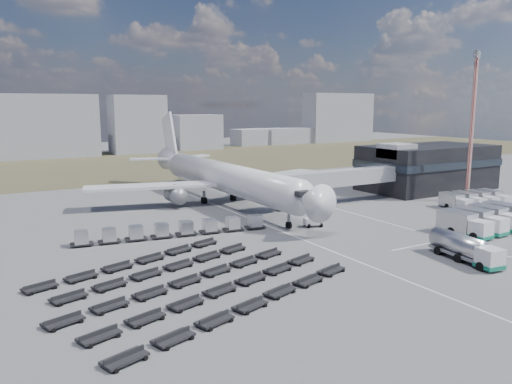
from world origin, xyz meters
TOP-DOWN VIEW (x-y plane):
  - ground at (0.00, 0.00)m, footprint 420.00×420.00m
  - grass_strip at (0.00, 110.00)m, footprint 420.00×90.00m
  - lane_markings at (9.77, 3.00)m, footprint 47.12×110.00m
  - terminal at (47.77, 23.96)m, footprint 30.40×16.40m
  - jet_bridge at (15.90, 20.42)m, footprint 30.30×3.80m
  - airliner at (0.00, 32.38)m, footprint 51.59×64.53m
  - skyline at (-0.11, 148.74)m, footprint 302.49×25.27m
  - fuel_tanker at (9.54, -15.72)m, footprint 3.91×10.36m
  - pushback_tug at (4.00, 8.00)m, footprint 3.27×2.41m
  - catering_truck at (8.60, 39.44)m, footprint 4.22×6.21m
  - service_trucks_near at (25.69, -7.37)m, footprint 14.78×8.63m
  - service_trucks_far at (39.54, 4.97)m, footprint 12.65×8.03m
  - uld_row at (-17.45, 13.06)m, footprint 28.55×5.66m
  - baggage_dollies at (-23.35, -6.28)m, footprint 34.57×28.81m
  - floodlight_mast at (43.64, 9.90)m, footprint 2.76×2.26m

SIDE VIEW (x-z plane):
  - ground at x=0.00m, z-range 0.00..0.00m
  - grass_strip at x=0.00m, z-range 0.00..0.01m
  - lane_markings at x=9.77m, z-range 0.00..0.01m
  - baggage_dollies at x=-23.35m, z-range 0.00..0.82m
  - pushback_tug at x=4.00m, z-range 0.00..1.36m
  - uld_row at x=-17.45m, z-range 0.19..2.12m
  - catering_truck at x=8.60m, z-range 0.03..2.67m
  - service_trucks_far at x=39.54m, z-range 0.11..2.76m
  - fuel_tanker at x=9.54m, z-range 0.00..3.27m
  - service_trucks_near at x=25.69m, z-range 0.14..3.34m
  - jet_bridge at x=15.90m, z-range 1.53..8.58m
  - terminal at x=47.77m, z-range -0.25..10.75m
  - airliner at x=0.00m, z-range -3.52..14.10m
  - skyline at x=-0.11m, z-range -3.38..21.62m
  - floodlight_mast at x=43.64m, z-range 0.03..29.32m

